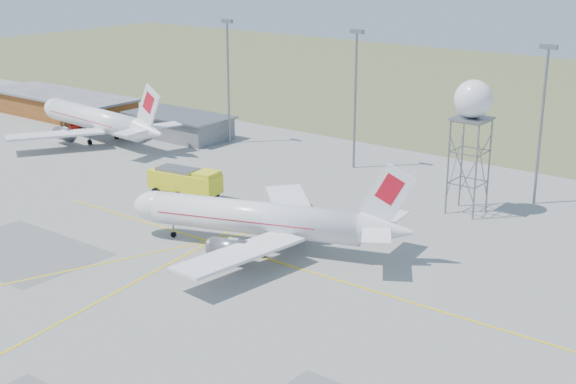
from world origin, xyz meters
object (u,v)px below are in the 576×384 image
Objects in this scene: fire_truck at (187,184)px; baggage_tug at (74,128)px; radar_tower at (470,140)px; airliner_far at (98,120)px; airliner_main at (260,219)px.

baggage_tug is (-43.37, 15.15, -1.30)m from fire_truck.
fire_truck is at bearing -151.83° from radar_tower.
airliner_far is at bearing 16.65° from baggage_tug.
baggage_tug is at bearing -178.52° from radar_tower.
radar_tower is at bearing -170.75° from airliner_far.
airliner_far is at bearing -176.77° from radar_tower.
radar_tower is 75.83m from baggage_tug.
airliner_main is 21.02m from fire_truck.
airliner_far is at bearing -41.29° from airliner_main.
airliner_main is at bearing 7.62° from baggage_tug.
fire_truck is 45.96m from baggage_tug.
fire_truck is at bearing 164.77° from airliner_far.
fire_truck is at bearing -42.13° from airliner_main.
radar_tower is 36.98m from fire_truck.
radar_tower reaches higher than airliner_far.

